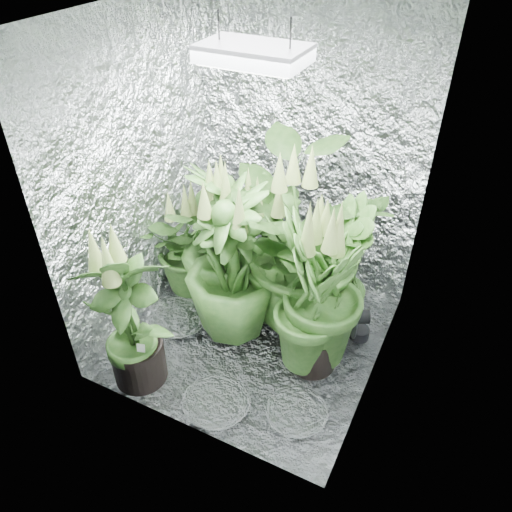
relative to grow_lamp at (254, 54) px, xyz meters
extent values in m
plane|color=silver|center=(0.00, 0.00, -1.83)|extent=(1.60, 1.60, 0.00)
cube|color=silver|center=(0.00, 0.80, -0.83)|extent=(1.60, 0.02, 2.00)
cube|color=silver|center=(0.00, -0.80, -0.83)|extent=(1.60, 0.02, 2.00)
cube|color=silver|center=(-0.80, 0.00, -0.83)|extent=(0.02, 1.60, 2.00)
cube|color=silver|center=(0.80, 0.00, -0.83)|extent=(0.02, 1.60, 2.00)
cube|color=silver|center=(0.00, 0.00, 0.17)|extent=(1.60, 1.60, 0.01)
cube|color=gray|center=(0.00, 0.00, 0.00)|extent=(0.50, 0.30, 0.08)
cube|color=white|center=(0.00, 0.00, -0.04)|extent=(0.46, 0.26, 0.01)
cylinder|color=black|center=(-0.18, 0.00, 0.11)|extent=(0.01, 0.01, 0.13)
cylinder|color=black|center=(0.18, 0.00, 0.11)|extent=(0.01, 0.01, 0.13)
cylinder|color=black|center=(-0.60, 0.25, -1.71)|extent=(0.26, 0.26, 0.23)
cylinder|color=#4D331A|center=(-0.60, 0.25, -1.61)|extent=(0.24, 0.24, 0.03)
imported|color=#1F4717|center=(-0.60, 0.25, -1.41)|extent=(0.83, 0.83, 0.78)
cone|color=olive|center=(-0.60, 0.25, -1.08)|extent=(0.08, 0.08, 0.23)
cylinder|color=black|center=(-0.10, 0.36, -1.69)|extent=(0.30, 0.30, 0.27)
cylinder|color=#4D331A|center=(-0.10, 0.36, -1.57)|extent=(0.28, 0.28, 0.03)
imported|color=#1F4717|center=(-0.10, 0.36, -1.33)|extent=(0.67, 0.67, 0.92)
cone|color=olive|center=(-0.10, 0.36, -0.94)|extent=(0.10, 0.10, 0.27)
cylinder|color=black|center=(0.43, 0.21, -1.69)|extent=(0.30, 0.30, 0.27)
cylinder|color=#4D331A|center=(0.43, 0.21, -1.58)|extent=(0.27, 0.27, 0.03)
imported|color=#1F4717|center=(0.43, 0.21, -1.30)|extent=(0.61, 0.61, 0.99)
cone|color=olive|center=(0.43, 0.21, -0.86)|extent=(0.10, 0.10, 0.27)
cylinder|color=black|center=(-0.34, 0.22, -1.68)|extent=(0.32, 0.32, 0.29)
cylinder|color=#4D331A|center=(-0.34, 0.22, -1.55)|extent=(0.30, 0.30, 0.03)
imported|color=#1F4717|center=(-0.34, 0.22, -1.27)|extent=(0.82, 0.82, 1.04)
cone|color=olive|center=(-0.34, 0.22, -0.82)|extent=(0.10, 0.10, 0.29)
cylinder|color=black|center=(0.16, 0.26, -1.69)|extent=(0.31, 0.31, 0.28)
cylinder|color=#4D331A|center=(0.16, 0.26, -1.56)|extent=(0.29, 0.29, 0.03)
imported|color=#1F4717|center=(0.16, 0.26, -1.20)|extent=(1.20, 1.20, 1.19)
cone|color=olive|center=(0.16, 0.26, -0.67)|extent=(0.10, 0.10, 0.28)
cylinder|color=black|center=(-0.47, -0.63, -1.68)|extent=(0.32, 0.32, 0.29)
cylinder|color=#4D331A|center=(-0.47, -0.63, -1.56)|extent=(0.29, 0.29, 0.03)
imported|color=#1F4717|center=(-0.47, -0.63, -1.30)|extent=(0.72, 0.72, 0.98)
cone|color=olive|center=(-0.47, -0.63, -0.88)|extent=(0.10, 0.10, 0.29)
cylinder|color=black|center=(0.44, -0.06, -1.69)|extent=(0.30, 0.30, 0.27)
cylinder|color=#4D331A|center=(0.44, -0.06, -1.58)|extent=(0.27, 0.27, 0.03)
imported|color=#1F4717|center=(0.44, -0.06, -1.25)|extent=(0.70, 0.70, 1.09)
cone|color=olive|center=(0.44, -0.06, -0.77)|extent=(0.10, 0.10, 0.27)
cylinder|color=black|center=(-0.16, 0.01, -1.69)|extent=(0.30, 0.30, 0.27)
cylinder|color=#4D331A|center=(-0.16, 0.01, -1.57)|extent=(0.27, 0.27, 0.03)
imported|color=#1F4717|center=(-0.16, 0.01, -1.26)|extent=(0.85, 0.85, 1.07)
cone|color=olive|center=(-0.16, 0.01, -0.79)|extent=(0.10, 0.10, 0.27)
cylinder|color=black|center=(0.64, 0.30, -1.79)|extent=(0.13, 0.13, 0.08)
cylinder|color=black|center=(0.64, 0.30, -1.64)|extent=(0.12, 0.12, 0.09)
cylinder|color=#4C4C51|center=(0.59, 0.27, -1.64)|extent=(0.13, 0.26, 0.28)
torus|color=#4C4C51|center=(0.59, 0.27, -1.64)|extent=(0.13, 0.27, 0.29)
cube|color=white|center=(-0.40, -0.66, -1.53)|extent=(0.05, 0.03, 0.08)
camera|label=1|loc=(1.08, -2.13, 0.63)|focal=35.00mm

